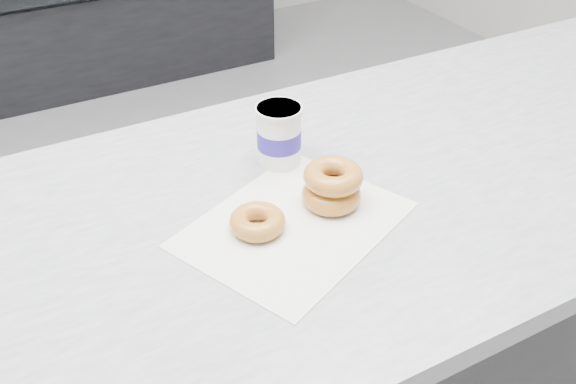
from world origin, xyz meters
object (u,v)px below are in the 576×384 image
object	(u,v)px
donut_single	(257,222)
donut_stack	(332,186)
counter	(284,380)
coffee_cup	(279,135)

from	to	relation	value
donut_single	donut_stack	distance (m)	0.14
donut_stack	counter	bearing A→B (deg)	155.88
counter	donut_single	world-z (taller)	donut_single
donut_stack	donut_single	bearing A→B (deg)	-177.89
donut_stack	coffee_cup	world-z (taller)	coffee_cup
counter	donut_stack	distance (m)	0.49
counter	donut_single	bearing A→B (deg)	-149.32
counter	donut_stack	world-z (taller)	donut_stack
donut_stack	coffee_cup	distance (m)	0.16
donut_single	coffee_cup	world-z (taller)	coffee_cup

